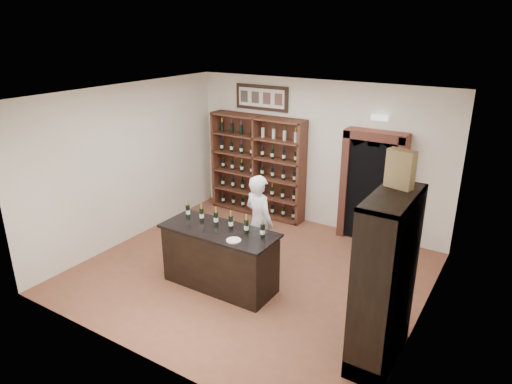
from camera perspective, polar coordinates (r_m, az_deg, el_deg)
floor at (r=7.93m, az=-0.65°, el=-10.02°), size 5.50×5.50×0.00m
ceiling at (r=6.92m, az=-0.75°, el=11.97°), size 5.50×5.50×0.00m
wall_back at (r=9.39m, az=7.60°, el=4.65°), size 5.50×0.04×3.00m
wall_left at (r=9.00m, az=-15.62°, el=3.39°), size 0.04×5.00×3.00m
wall_right at (r=6.35m, az=20.76°, el=-4.31°), size 0.04×5.00×3.00m
wine_shelf at (r=9.94m, az=0.27°, el=3.32°), size 2.20×0.38×2.20m
framed_picture at (r=9.74m, az=0.72°, el=11.71°), size 1.25×0.04×0.52m
arched_doorway at (r=8.92m, az=14.33°, el=0.91°), size 1.17×0.35×2.17m
emergency_light at (r=8.68m, az=15.24°, el=8.96°), size 0.30×0.10×0.10m
tasting_counter at (r=7.35m, az=-4.54°, el=-8.25°), size 1.88×0.78×1.00m
counter_bottle_0 at (r=7.59m, az=-8.52°, el=-2.36°), size 0.07×0.07×0.30m
counter_bottle_1 at (r=7.42m, az=-6.81°, el=-2.82°), size 0.07×0.07×0.30m
counter_bottle_2 at (r=7.25m, az=-5.03°, el=-3.31°), size 0.07×0.07×0.30m
counter_bottle_3 at (r=7.09m, az=-3.16°, el=-3.81°), size 0.07×0.07×0.30m
counter_bottle_4 at (r=6.95m, az=-1.21°, el=-4.33°), size 0.07×0.07×0.30m
counter_bottle_5 at (r=6.81m, az=0.83°, el=-4.86°), size 0.07×0.07×0.30m
side_cabinet at (r=5.96m, az=15.78°, el=-13.59°), size 0.48×1.20×2.20m
shopkeeper at (r=7.74m, az=0.38°, el=-3.81°), size 0.70×0.56×1.68m
plate at (r=6.74m, az=-2.80°, el=-6.06°), size 0.22×0.22×0.02m
wine_crate at (r=5.51m, az=17.60°, el=2.75°), size 0.35×0.21×0.46m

